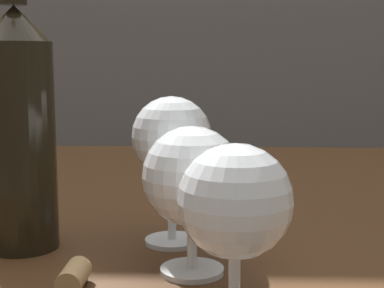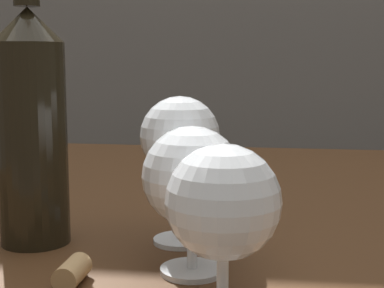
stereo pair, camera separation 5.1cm
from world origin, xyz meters
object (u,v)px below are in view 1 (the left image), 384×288
Objects in this scene: wine_glass_pinot at (235,206)px; wine_glass_chardonnay at (169,140)px; wine_glass_white at (192,177)px; cork at (74,277)px; wine_bottle at (19,122)px.

wine_glass_chardonnay is at bearing 110.16° from wine_glass_pinot.
cork is (-0.10, -0.04, -0.08)m from wine_glass_white.
wine_glass_white is 3.18× the size of cork.
wine_glass_chardonnay is 0.17m from cork.
cork is (0.08, -0.11, -0.12)m from wine_bottle.
cork is (-0.07, -0.13, -0.10)m from wine_glass_chardonnay.
wine_glass_pinot reaches higher than cork.
wine_bottle is 7.93× the size of cork.
cork is (-0.13, 0.04, -0.07)m from wine_glass_pinot.
wine_glass_pinot is 0.18m from wine_glass_chardonnay.
wine_glass_white is 0.87× the size of wine_glass_chardonnay.
wine_bottle is at bearing 159.88° from wine_glass_white.
wine_glass_pinot is 0.85× the size of wine_glass_chardonnay.
wine_bottle is 0.18m from cork.
wine_bottle is (-0.18, 0.06, 0.04)m from wine_glass_white.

